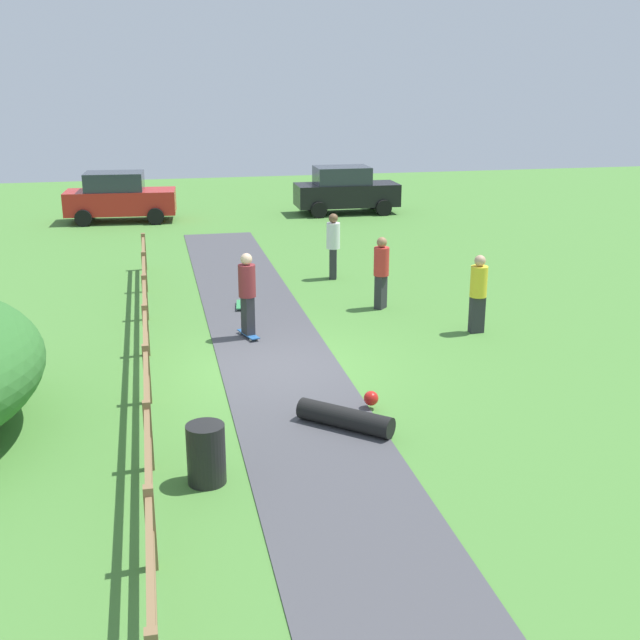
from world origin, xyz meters
TOP-DOWN VIEW (x-y plane):
  - ground_plane at (0.00, 0.00)m, footprint 60.00×60.00m
  - asphalt_path at (0.00, 0.00)m, footprint 2.40×28.00m
  - wooden_fence at (-2.60, 0.00)m, footprint 0.12×18.12m
  - trash_bin at (-1.80, -4.43)m, footprint 0.56×0.56m
  - skater_riding at (-0.39, 1.98)m, footprint 0.48×0.82m
  - skater_fallen at (0.63, -3.04)m, footprint 1.52×1.54m
  - skateboard_loose at (-0.28, 4.37)m, footprint 0.30×0.82m
  - bystander_yellow at (4.73, 1.31)m, footprint 0.38×0.38m
  - bystander_red at (3.14, 3.61)m, footprint 0.54×0.54m
  - bystander_white at (2.65, 6.79)m, footprint 0.47×0.47m
  - parked_car_red at (-3.48, 17.36)m, footprint 4.31×2.23m
  - parked_car_black at (5.60, 17.35)m, footprint 4.21×2.03m

SIDE VIEW (x-z plane):
  - ground_plane at x=0.00m, z-range 0.00..0.00m
  - asphalt_path at x=0.00m, z-range 0.00..0.02m
  - skateboard_loose at x=-0.28m, z-range 0.05..0.13m
  - skater_fallen at x=0.63m, z-range 0.02..0.38m
  - trash_bin at x=-1.80m, z-range 0.00..0.90m
  - wooden_fence at x=-2.60m, z-range 0.12..1.22m
  - parked_car_red at x=-3.48m, z-range 0.00..1.92m
  - parked_car_black at x=5.60m, z-range 0.00..1.92m
  - bystander_yellow at x=4.73m, z-range 0.10..1.89m
  - bystander_red at x=3.14m, z-range 0.10..1.91m
  - bystander_white at x=2.65m, z-range 0.11..1.97m
  - skater_riding at x=-0.39m, z-range 0.14..2.04m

